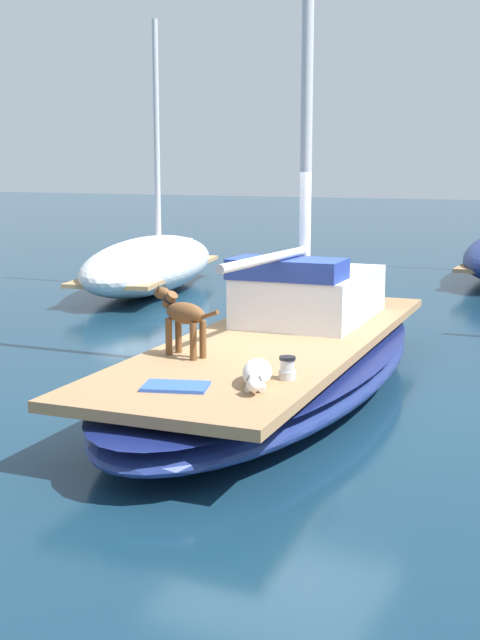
# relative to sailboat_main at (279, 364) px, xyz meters

# --- Properties ---
(ground_plane) EXTENTS (120.00, 120.00, 0.00)m
(ground_plane) POSITION_rel_sailboat_main_xyz_m (0.00, 0.00, -0.34)
(ground_plane) COLOR #143347
(sailboat_main) EXTENTS (3.09, 7.42, 0.66)m
(sailboat_main) POSITION_rel_sailboat_main_xyz_m (0.00, 0.00, 0.00)
(sailboat_main) COLOR navy
(sailboat_main) RESTS_ON ground
(mast_main) EXTENTS (0.14, 2.27, 7.66)m
(mast_main) POSITION_rel_sailboat_main_xyz_m (-0.07, 0.76, 3.78)
(mast_main) COLOR silver
(mast_main) RESTS_ON sailboat_main
(cabin_house) EXTENTS (1.57, 2.33, 0.84)m
(cabin_house) POSITION_rel_sailboat_main_xyz_m (-0.10, 1.11, 0.67)
(cabin_house) COLOR silver
(cabin_house) RESTS_ON sailboat_main
(dog_brown) EXTENTS (0.92, 0.38, 0.70)m
(dog_brown) POSITION_rel_sailboat_main_xyz_m (-0.47, -1.36, 0.75)
(dog_brown) COLOR brown
(dog_brown) RESTS_ON sailboat_main
(dog_white) EXTENTS (0.46, 0.91, 0.22)m
(dog_white) POSITION_rel_sailboat_main_xyz_m (0.71, -2.08, 0.43)
(dog_white) COLOR silver
(dog_white) RESTS_ON sailboat_main
(deck_winch) EXTENTS (0.16, 0.16, 0.21)m
(deck_winch) POSITION_rel_sailboat_main_xyz_m (0.86, -1.76, 0.42)
(deck_winch) COLOR #B7B7BC
(deck_winch) RESTS_ON sailboat_main
(deck_towel) EXTENTS (0.65, 0.52, 0.03)m
(deck_towel) POSITION_rel_sailboat_main_xyz_m (0.12, -2.48, 0.34)
(deck_towel) COLOR blue
(deck_towel) RESTS_ON sailboat_main
(moored_boat_port_side) EXTENTS (3.55, 6.34, 5.55)m
(moored_boat_port_side) POSITION_rel_sailboat_main_xyz_m (-5.67, 6.07, 0.25)
(moored_boat_port_side) COLOR white
(moored_boat_port_side) RESTS_ON ground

